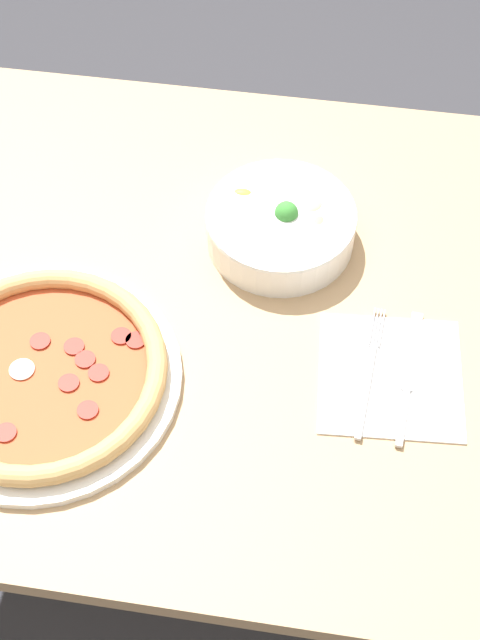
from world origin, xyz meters
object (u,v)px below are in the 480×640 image
(pizza, at_px, (42,373))
(knife, at_px, (408,382))
(fork, at_px, (369,373))
(bowl, at_px, (281,224))

(pizza, bearing_deg, knife, 7.97)
(pizza, distance_m, fork, 0.41)
(bowl, bearing_deg, pizza, -133.64)
(bowl, height_order, knife, bowl)
(bowl, distance_m, knife, 0.28)
(pizza, xyz_separation_m, bowl, (0.26, 0.27, 0.02))
(pizza, xyz_separation_m, knife, (0.45, 0.06, -0.01))
(pizza, distance_m, knife, 0.45)
(fork, relative_size, knife, 0.98)
(fork, bearing_deg, pizza, 104.24)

